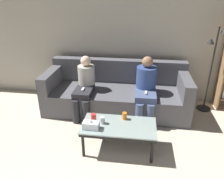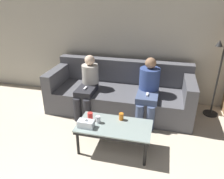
% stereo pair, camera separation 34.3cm
% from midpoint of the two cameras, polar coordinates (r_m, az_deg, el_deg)
% --- Properties ---
extents(wall_back, '(12.00, 0.06, 2.60)m').
position_cam_midpoint_polar(wall_back, '(4.37, -0.17, 13.93)').
color(wall_back, '#B7B2A3').
rests_on(wall_back, ground_plane).
extents(couch, '(2.61, 1.00, 0.88)m').
position_cam_midpoint_polar(couch, '(4.15, -1.21, -1.05)').
color(couch, '#515156').
rests_on(couch, ground_plane).
extents(coffee_table, '(1.03, 0.54, 0.41)m').
position_cam_midpoint_polar(coffee_table, '(3.07, -1.45, -10.02)').
color(coffee_table, '#8C9E99').
rests_on(coffee_table, ground_plane).
extents(cup_near_left, '(0.07, 0.07, 0.12)m').
position_cam_midpoint_polar(cup_near_left, '(3.13, -7.98, -7.37)').
color(cup_near_left, red).
rests_on(cup_near_left, coffee_table).
extents(cup_near_right, '(0.07, 0.07, 0.10)m').
position_cam_midpoint_polar(cup_near_right, '(3.07, -5.80, -8.05)').
color(cup_near_right, silver).
rests_on(cup_near_right, coffee_table).
extents(cup_far_center, '(0.07, 0.07, 0.10)m').
position_cam_midpoint_polar(cup_far_center, '(3.15, 0.17, -6.98)').
color(cup_far_center, orange).
rests_on(cup_far_center, coffee_table).
extents(tissue_box, '(0.22, 0.12, 0.13)m').
position_cam_midpoint_polar(tissue_box, '(2.99, -8.85, -9.29)').
color(tissue_box, silver).
rests_on(tissue_box, coffee_table).
extents(standing_lamp, '(0.31, 0.26, 1.57)m').
position_cam_midpoint_polar(standing_lamp, '(4.20, 22.93, 6.80)').
color(standing_lamp, black).
rests_on(standing_lamp, ground_plane).
extents(seated_person_left_end, '(0.31, 0.70, 1.06)m').
position_cam_midpoint_polar(seated_person_left_end, '(3.93, -9.58, 1.06)').
color(seated_person_left_end, '#28282D').
rests_on(seated_person_left_end, ground_plane).
extents(seated_person_mid_left, '(0.35, 0.71, 1.09)m').
position_cam_midpoint_polar(seated_person_mid_left, '(3.78, 6.31, 0.74)').
color(seated_person_mid_left, '#47567A').
rests_on(seated_person_mid_left, ground_plane).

